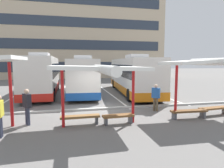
{
  "coord_description": "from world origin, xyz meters",
  "views": [
    {
      "loc": [
        -1.67,
        -11.78,
        2.94
      ],
      "look_at": [
        1.44,
        2.0,
        1.39
      ],
      "focal_mm": 30.93,
      "sensor_mm": 36.0,
      "label": 1
    }
  ],
  "objects": [
    {
      "name": "bench_4",
      "position": [
        6.31,
        -2.66,
        0.34
      ],
      "size": [
        1.93,
        0.59,
        0.45
      ],
      "color": "brown",
      "rests_on": "ground"
    },
    {
      "name": "ground_plane",
      "position": [
        0.0,
        0.0,
        0.0
      ],
      "size": [
        160.0,
        160.0,
        0.0
      ],
      "primitive_type": "plane",
      "color": "slate"
    },
    {
      "name": "bench_2",
      "position": [
        0.62,
        -3.0,
        0.33
      ],
      "size": [
        1.55,
        0.48,
        0.45
      ],
      "color": "brown",
      "rests_on": "ground"
    },
    {
      "name": "coach_bus_1",
      "position": [
        -0.28,
        6.95,
        1.69
      ],
      "size": [
        3.3,
        10.67,
        3.58
      ],
      "color": "silver",
      "rests_on": "ground"
    },
    {
      "name": "lane_stripe_0",
      "position": [
        -6.41,
        6.65,
        0.0
      ],
      "size": [
        0.16,
        14.0,
        0.01
      ],
      "primitive_type": "cube",
      "color": "white",
      "rests_on": "ground"
    },
    {
      "name": "lane_stripe_3",
      "position": [
        6.41,
        6.65,
        0.0
      ],
      "size": [
        0.16,
        14.0,
        0.01
      ],
      "primitive_type": "cube",
      "color": "white",
      "rests_on": "ground"
    },
    {
      "name": "coach_bus_0",
      "position": [
        -4.03,
        7.11,
        1.8
      ],
      "size": [
        2.58,
        10.43,
        3.78
      ],
      "color": "silver",
      "rests_on": "ground"
    },
    {
      "name": "waiting_passenger_2",
      "position": [
        -3.61,
        -2.21,
        1.01
      ],
      "size": [
        0.47,
        0.53,
        1.73
      ],
      "color": "#33384C",
      "rests_on": "ground"
    },
    {
      "name": "platform_kerb",
      "position": [
        0.0,
        0.0,
        0.06
      ],
      "size": [
        44.0,
        0.24,
        0.12
      ],
      "primitive_type": "cube",
      "color": "#ADADA8",
      "rests_on": "ground"
    },
    {
      "name": "terminal_building",
      "position": [
        0.03,
        31.25,
        8.11
      ],
      "size": [
        35.0,
        13.12,
        18.95
      ],
      "color": "#C6B293",
      "rests_on": "ground"
    },
    {
      "name": "waiting_passenger_1",
      "position": [
        3.48,
        -1.07,
        0.95
      ],
      "size": [
        0.5,
        0.49,
        1.65
      ],
      "color": "brown",
      "rests_on": "ground"
    },
    {
      "name": "waiting_shelter_1",
      "position": [
        -0.28,
        -3.18,
        2.64
      ],
      "size": [
        4.35,
        4.66,
        2.86
      ],
      "color": "red",
      "rests_on": "ground"
    },
    {
      "name": "bench_1",
      "position": [
        -1.18,
        -2.74,
        0.34
      ],
      "size": [
        1.87,
        0.43,
        0.45
      ],
      "color": "brown",
      "rests_on": "ground"
    },
    {
      "name": "lane_stripe_2",
      "position": [
        2.14,
        6.65,
        0.0
      ],
      "size": [
        0.16,
        14.0,
        0.01
      ],
      "primitive_type": "cube",
      "color": "white",
      "rests_on": "ground"
    },
    {
      "name": "waiting_shelter_2",
      "position": [
        5.41,
        -3.05,
        2.94
      ],
      "size": [
        4.25,
        4.4,
        3.22
      ],
      "color": "red",
      "rests_on": "ground"
    },
    {
      "name": "lane_stripe_1",
      "position": [
        -2.14,
        6.65,
        0.0
      ],
      "size": [
        0.16,
        14.0,
        0.01
      ],
      "primitive_type": "cube",
      "color": "white",
      "rests_on": "ground"
    },
    {
      "name": "coach_bus_2",
      "position": [
        4.36,
        6.0,
        1.73
      ],
      "size": [
        3.65,
        11.7,
        3.67
      ],
      "color": "silver",
      "rests_on": "ground"
    },
    {
      "name": "bench_3",
      "position": [
        4.51,
        -2.93,
        0.34
      ],
      "size": [
        1.99,
        0.5,
        0.45
      ],
      "color": "brown",
      "rests_on": "ground"
    }
  ]
}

